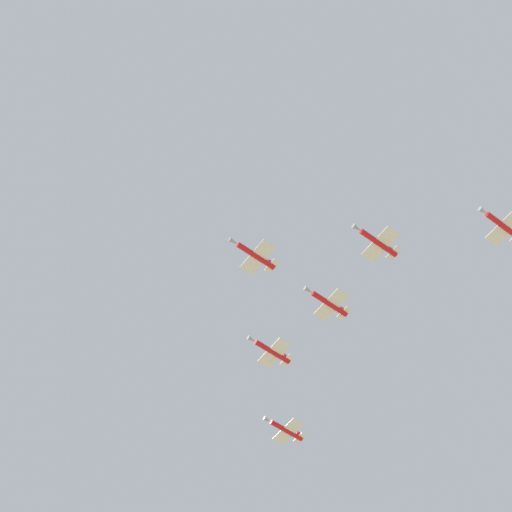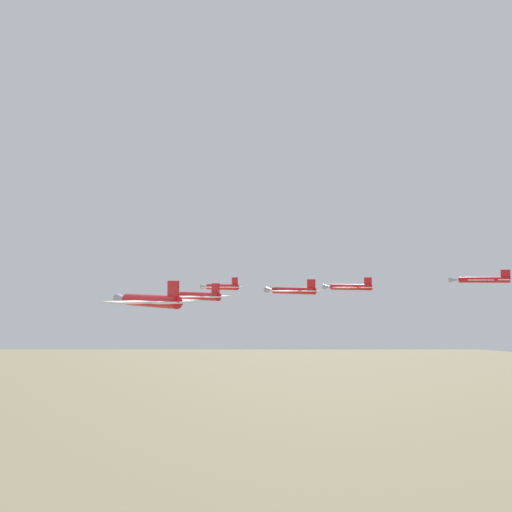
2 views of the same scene
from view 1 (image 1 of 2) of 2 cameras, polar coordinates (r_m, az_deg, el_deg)
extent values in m
cylinder|color=red|center=(163.67, 0.00, 0.00)|extent=(3.25, 9.40, 1.15)
cone|color=#9EA3AD|center=(162.00, -1.63, 1.04)|extent=(1.53, 2.28, 1.09)
cube|color=white|center=(163.78, 0.15, -0.10)|extent=(8.88, 5.14, 0.19)
cube|color=white|center=(164.97, 1.15, -0.73)|extent=(3.78, 2.23, 0.19)
cube|color=red|center=(165.75, 1.12, -0.55)|extent=(0.54, 1.66, 1.88)
cylinder|color=red|center=(162.88, 8.83, 0.93)|extent=(3.25, 9.40, 1.15)
cone|color=#9EA3AD|center=(160.57, 7.30, 1.99)|extent=(1.53, 2.28, 1.09)
cube|color=white|center=(163.05, 8.97, 0.83)|extent=(8.88, 5.14, 0.19)
cube|color=white|center=(164.64, 9.89, 0.19)|extent=(3.78, 2.23, 0.19)
cube|color=red|center=(165.40, 9.82, 0.37)|extent=(0.54, 1.66, 1.88)
cylinder|color=red|center=(177.84, 1.19, -6.92)|extent=(3.25, 9.40, 1.15)
cone|color=#9EA3AD|center=(175.73, -0.30, -6.04)|extent=(1.53, 2.28, 1.09)
cube|color=white|center=(178.00, 1.33, -7.01)|extent=(8.88, 5.14, 0.19)
cube|color=white|center=(179.45, 2.25, -7.54)|extent=(3.78, 2.23, 0.19)
cube|color=red|center=(180.16, 2.22, -7.34)|extent=(0.54, 1.66, 1.88)
cylinder|color=red|center=(170.39, 5.32, -3.45)|extent=(3.25, 9.40, 1.15)
cone|color=#9EA3AD|center=(168.12, 3.81, -2.50)|extent=(1.53, 2.28, 1.09)
cube|color=white|center=(170.57, 5.46, -3.55)|extent=(8.88, 5.14, 0.19)
cube|color=white|center=(172.12, 6.38, -4.12)|extent=(3.78, 2.23, 0.19)
cube|color=red|center=(172.85, 6.32, -3.93)|extent=(0.54, 1.66, 1.88)
cylinder|color=red|center=(167.12, 17.41, 2.06)|extent=(3.25, 9.40, 1.15)
cone|color=#9EA3AD|center=(164.24, 16.06, 3.12)|extent=(1.53, 2.28, 1.09)
cube|color=white|center=(167.35, 17.54, 1.95)|extent=(8.88, 5.14, 0.19)
cylinder|color=red|center=(195.33, 2.21, -12.46)|extent=(3.25, 9.40, 1.15)
cone|color=#9EA3AD|center=(192.87, 0.83, -11.73)|extent=(1.53, 2.28, 1.09)
cube|color=white|center=(195.52, 2.33, -12.53)|extent=(8.88, 5.14, 0.19)
cube|color=white|center=(197.17, 3.18, -12.96)|extent=(3.78, 2.23, 0.19)
cube|color=red|center=(197.81, 3.15, -12.77)|extent=(0.54, 1.66, 1.88)
camera|label=2|loc=(190.02, 30.26, 0.53)|focal=33.81mm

